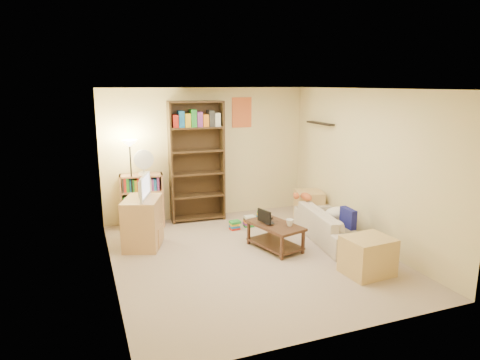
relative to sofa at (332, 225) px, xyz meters
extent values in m
plane|color=#C9AB96|center=(-1.55, -0.19, -0.26)|extent=(4.50, 4.50, 0.00)
cube|color=beige|center=(-1.55, 2.06, 0.99)|extent=(4.00, 0.04, 2.50)
cube|color=beige|center=(-1.55, -2.44, 0.99)|extent=(4.00, 0.04, 2.50)
cube|color=beige|center=(-3.55, -0.19, 0.99)|extent=(0.04, 4.50, 2.50)
cube|color=beige|center=(0.45, -0.19, 0.99)|extent=(0.04, 4.50, 2.50)
cube|color=white|center=(-1.55, -0.19, 2.24)|extent=(4.00, 4.50, 0.04)
cube|color=red|center=(-0.83, 2.05, 1.76)|extent=(0.40, 0.02, 0.58)
cube|color=black|center=(0.37, 1.11, 1.59)|extent=(0.12, 0.80, 0.03)
imported|color=beige|center=(0.00, 0.00, 0.00)|extent=(1.96, 1.16, 0.52)
cube|color=navy|center=(0.03, -0.39, 0.24)|extent=(0.11, 0.34, 0.31)
ellipsoid|color=silver|center=(0.13, 0.03, 0.19)|extent=(0.48, 0.34, 0.20)
ellipsoid|color=#CD5B2B|center=(-0.10, 0.70, 0.33)|extent=(0.34, 0.19, 0.13)
sphere|color=#CD5B2B|center=(-0.29, 0.73, 0.34)|extent=(0.11, 0.11, 0.11)
cube|color=#45281A|center=(-1.06, -0.03, 0.13)|extent=(0.74, 1.03, 0.04)
cube|color=#45281A|center=(-1.06, -0.03, -0.18)|extent=(0.70, 0.97, 0.03)
cube|color=#45281A|center=(-1.17, -0.48, -0.05)|extent=(0.04, 0.04, 0.41)
cube|color=#45281A|center=(-0.74, -0.36, -0.05)|extent=(0.04, 0.04, 0.41)
cube|color=#45281A|center=(-1.38, 0.31, -0.05)|extent=(0.04, 0.04, 0.41)
cube|color=#45281A|center=(-0.96, 0.42, -0.05)|extent=(0.04, 0.04, 0.41)
imported|color=black|center=(-1.09, 0.09, 0.16)|extent=(0.41, 0.32, 0.03)
cube|color=white|center=(-1.22, 0.05, 0.27)|extent=(0.09, 0.30, 0.21)
imported|color=white|center=(-0.89, -0.19, 0.20)|extent=(0.17, 0.17, 0.11)
cube|color=black|center=(-1.04, 0.30, 0.16)|extent=(0.13, 0.17, 0.02)
cube|color=tan|center=(-3.00, 0.82, 0.14)|extent=(0.76, 0.88, 0.80)
imported|color=black|center=(-3.00, 0.82, 0.73)|extent=(0.71, 0.51, 0.38)
cube|color=#3B2B17|center=(-1.81, 1.86, 0.87)|extent=(1.04, 0.40, 2.26)
cube|color=tan|center=(-2.86, 1.81, 0.23)|extent=(0.79, 0.39, 0.98)
cylinder|color=silver|center=(-2.81, 1.79, 0.74)|extent=(0.20, 0.20, 0.04)
cylinder|color=silver|center=(-2.81, 1.79, 0.84)|extent=(0.02, 0.02, 0.20)
cylinder|color=silver|center=(-2.81, 1.76, 1.00)|extent=(0.35, 0.06, 0.35)
cylinder|color=black|center=(-3.04, 1.69, -0.25)|extent=(0.24, 0.24, 0.03)
cylinder|color=black|center=(-3.04, 1.69, 0.51)|extent=(0.03, 0.03, 1.53)
cone|color=#FFE7C6|center=(-3.04, 1.69, 1.31)|extent=(0.28, 0.28, 0.12)
cube|color=#DBB86A|center=(0.17, 1.06, 0.03)|extent=(0.62, 0.62, 0.57)
cube|color=tan|center=(-0.27, -1.31, 0.00)|extent=(0.66, 0.57, 0.52)
cube|color=red|center=(-1.35, 1.05, -0.17)|extent=(0.20, 0.15, 0.17)
cube|color=#1966B2|center=(-1.05, 1.11, -0.16)|extent=(0.20, 0.15, 0.21)
cube|color=gold|center=(-0.75, 1.18, -0.14)|extent=(0.20, 0.15, 0.24)
camera|label=1|loc=(-3.86, -5.82, 2.31)|focal=32.00mm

